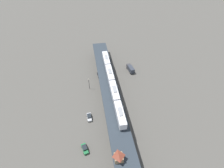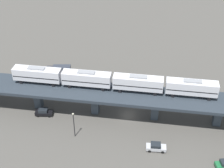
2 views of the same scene
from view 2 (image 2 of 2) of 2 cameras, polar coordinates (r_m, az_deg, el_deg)
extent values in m
plane|color=#4C4944|center=(79.39, 3.01, -5.75)|extent=(400.00, 400.00, 0.00)
cube|color=#283039|center=(75.46, 3.16, -2.07)|extent=(29.98, 91.37, 0.80)
cube|color=#333D47|center=(82.45, -13.39, -2.43)|extent=(2.18, 2.18, 5.94)
cube|color=#333D47|center=(78.52, -3.11, -3.49)|extent=(2.18, 2.18, 5.94)
cube|color=#333D47|center=(77.36, 7.88, -4.49)|extent=(2.18, 2.18, 5.94)
cube|color=#333D47|center=(79.07, 18.83, -5.33)|extent=(2.18, 2.18, 5.94)
cube|color=silver|center=(79.93, -13.52, 1.78)|extent=(5.57, 12.32, 3.10)
cube|color=black|center=(80.09, -13.49, 1.60)|extent=(5.55, 12.10, 0.24)
cube|color=gray|center=(79.04, -13.69, 2.83)|extent=(2.36, 4.41, 0.36)
cylinder|color=black|center=(83.52, -15.74, 1.21)|extent=(0.41, 0.87, 0.84)
cylinder|color=black|center=(81.74, -16.35, 0.30)|extent=(0.41, 0.87, 0.84)
cylinder|color=black|center=(80.62, -10.25, 0.74)|extent=(0.41, 0.87, 0.84)
cylinder|color=black|center=(78.77, -10.76, -0.21)|extent=(0.41, 0.87, 0.84)
cube|color=silver|center=(76.37, -4.68, 1.05)|extent=(5.57, 12.32, 3.10)
cube|color=black|center=(76.54, -4.67, 0.86)|extent=(5.55, 12.10, 0.24)
cube|color=gray|center=(75.44, -4.74, 2.14)|extent=(2.36, 4.41, 0.36)
cylinder|color=black|center=(79.46, -7.37, 0.49)|extent=(0.41, 0.87, 0.84)
cylinder|color=black|center=(77.59, -7.82, -0.48)|extent=(0.41, 0.87, 0.84)
cylinder|color=black|center=(77.78, -1.40, -0.03)|extent=(0.41, 0.87, 0.84)
cylinder|color=black|center=(75.86, -1.70, -1.04)|extent=(0.41, 0.87, 0.84)
cube|color=silver|center=(74.79, 4.78, 0.24)|extent=(5.57, 12.32, 3.10)
cube|color=black|center=(74.96, 4.77, 0.05)|extent=(5.55, 12.10, 0.24)
cube|color=gray|center=(73.84, 4.84, 1.35)|extent=(2.36, 4.41, 0.36)
cylinder|color=black|center=(77.26, 1.67, -0.30)|extent=(0.41, 0.87, 0.84)
cylinder|color=black|center=(75.33, 1.44, -1.32)|extent=(0.41, 0.87, 0.84)
cylinder|color=black|center=(76.92, 7.89, -0.84)|extent=(0.41, 0.87, 0.84)
cylinder|color=black|center=(74.98, 7.82, -1.88)|extent=(0.41, 0.87, 0.84)
cube|color=silver|center=(75.32, 14.36, -0.58)|extent=(5.57, 12.32, 3.10)
cube|color=black|center=(75.49, 14.33, -0.77)|extent=(5.55, 12.10, 0.24)
cube|color=gray|center=(74.37, 14.55, 0.51)|extent=(2.36, 4.41, 0.36)
cylinder|color=black|center=(77.09, 11.00, -1.10)|extent=(0.41, 0.87, 0.84)
cylinder|color=black|center=(75.15, 11.02, -2.15)|extent=(0.41, 0.87, 0.84)
cylinder|color=black|center=(78.11, 17.14, -1.62)|extent=(0.41, 0.87, 0.84)
cylinder|color=black|center=(76.20, 17.31, -2.66)|extent=(0.41, 0.87, 0.84)
cube|color=black|center=(80.78, -12.31, -5.15)|extent=(3.18, 4.75, 0.80)
cube|color=#1E2328|center=(80.33, -12.48, -4.72)|extent=(2.29, 2.63, 0.76)
cylinder|color=black|center=(82.02, -13.11, -4.94)|extent=(0.45, 0.70, 0.66)
cylinder|color=black|center=(80.77, -13.39, -5.71)|extent=(0.45, 0.70, 0.66)
cylinder|color=black|center=(81.33, -11.16, -5.04)|extent=(0.45, 0.70, 0.66)
cylinder|color=black|center=(80.06, -11.41, -5.81)|extent=(0.45, 0.70, 0.66)
cylinder|color=black|center=(71.14, 18.70, -13.62)|extent=(0.52, 0.70, 0.66)
cube|color=#B7BABF|center=(70.83, 8.07, -11.43)|extent=(2.99, 4.73, 0.80)
cube|color=#1E2328|center=(70.26, 8.00, -10.99)|extent=(2.20, 2.58, 0.76)
cylinder|color=black|center=(71.63, 6.87, -11.11)|extent=(0.42, 0.70, 0.66)
cylinder|color=black|center=(70.44, 6.87, -12.10)|extent=(0.42, 0.70, 0.66)
cylinder|color=black|center=(71.82, 9.19, -11.22)|extent=(0.42, 0.70, 0.66)
cylinder|color=black|center=(70.63, 9.24, -12.21)|extent=(0.42, 0.70, 0.66)
cube|color=#333338|center=(95.26, -11.28, 2.40)|extent=(2.80, 2.69, 2.30)
cube|color=#2D333D|center=(94.53, -9.15, 2.52)|extent=(4.13, 5.68, 2.70)
cylinder|color=black|center=(96.68, -11.11, 2.13)|extent=(0.71, 1.06, 1.00)
cylinder|color=black|center=(95.04, -11.29, 1.49)|extent=(0.71, 1.06, 1.00)
cylinder|color=black|center=(95.88, -8.07, 2.17)|extent=(0.71, 1.06, 1.00)
cylinder|color=black|center=(94.15, -8.21, 1.50)|extent=(0.71, 1.06, 1.00)
cylinder|color=black|center=(72.06, -6.95, -7.56)|extent=(0.20, 0.20, 6.50)
sphere|color=beige|center=(69.80, -7.14, -5.45)|extent=(0.44, 0.44, 0.44)
camera|label=1|loc=(73.13, 63.51, 28.61)|focal=28.00mm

